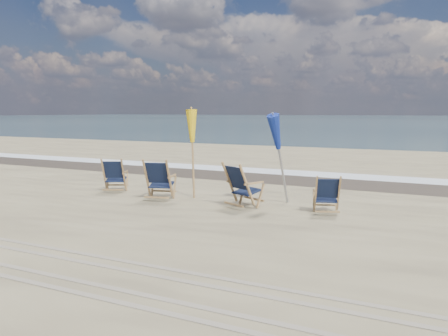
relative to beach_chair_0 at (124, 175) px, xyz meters
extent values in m
plane|color=#3B5B62|center=(3.21, 125.60, -0.49)|extent=(400.00, 400.00, 0.00)
cube|color=silver|center=(3.21, 5.90, -0.49)|extent=(200.00, 1.40, 0.01)
cube|color=#42362A|center=(3.21, 4.40, -0.49)|extent=(200.00, 2.60, 0.00)
cylinder|color=#A57C4A|center=(2.12, 0.19, 0.66)|extent=(0.06, 0.06, 2.30)
cone|color=yellow|center=(2.12, 0.19, 1.34)|extent=(0.30, 0.30, 0.85)
cylinder|color=#A5A5AD|center=(4.50, 0.30, 0.67)|extent=(0.06, 0.06, 2.33)
cone|color=navy|center=(4.50, 0.30, 1.36)|extent=(0.30, 0.30, 0.85)
camera|label=1|loc=(7.69, -9.76, 1.79)|focal=35.00mm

